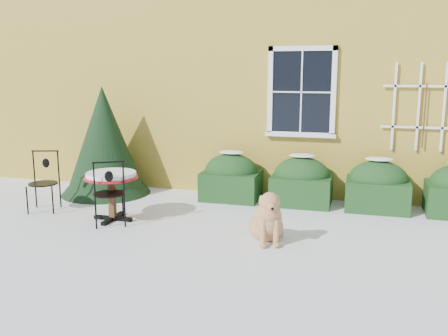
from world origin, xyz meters
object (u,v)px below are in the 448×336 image
(patio_chair_near, at_px, (109,192))
(bistro_table, at_px, (111,180))
(evergreen_shrub, at_px, (105,151))
(dog, at_px, (268,221))
(patio_chair_far, at_px, (44,181))

(patio_chair_near, bearing_deg, bistro_table, -101.96)
(evergreen_shrub, bearing_deg, dog, -28.24)
(evergreen_shrub, height_order, dog, evergreen_shrub)
(patio_chair_near, height_order, patio_chair_far, patio_chair_near)
(bistro_table, xyz_separation_m, dog, (2.59, -0.35, -0.34))
(bistro_table, bearing_deg, patio_chair_far, 171.23)
(patio_chair_far, relative_size, dog, 1.17)
(bistro_table, relative_size, patio_chair_far, 0.83)
(bistro_table, distance_m, dog, 2.63)
(patio_chair_far, bearing_deg, evergreen_shrub, 55.30)
(evergreen_shrub, height_order, bistro_table, evergreen_shrub)
(dog, bearing_deg, evergreen_shrub, 132.26)
(evergreen_shrub, height_order, patio_chair_far, evergreen_shrub)
(evergreen_shrub, xyz_separation_m, bistro_table, (0.98, -1.56, -0.18))
(patio_chair_near, relative_size, dog, 1.19)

